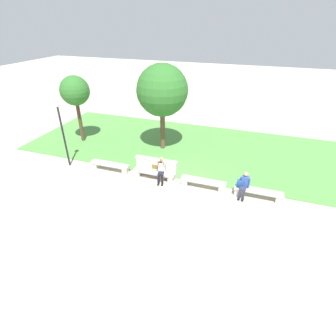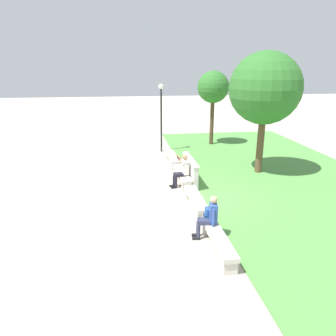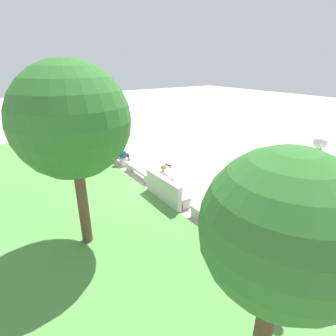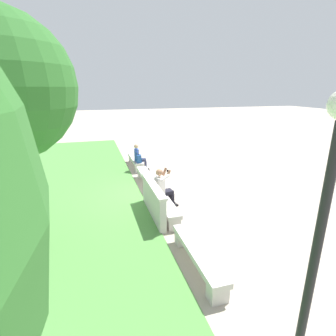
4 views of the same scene
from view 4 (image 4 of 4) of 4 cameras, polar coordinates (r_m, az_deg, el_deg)
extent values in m
plane|color=#B2A593|center=(9.29, -2.99, -6.39)|extent=(80.00, 80.00, 0.00)
cube|color=#518E42|center=(9.40, -30.24, -8.46)|extent=(22.08, 8.00, 0.03)
cube|color=beige|center=(5.82, 6.53, -17.66)|extent=(2.22, 0.40, 0.12)
cube|color=beige|center=(5.30, 10.74, -25.03)|extent=(0.28, 0.34, 0.33)
cube|color=beige|center=(6.66, 3.26, -14.94)|extent=(0.28, 0.34, 0.33)
cube|color=beige|center=(7.97, -0.81, -7.42)|extent=(2.22, 0.40, 0.12)
cube|color=beige|center=(7.28, 1.23, -11.95)|extent=(0.28, 0.34, 0.33)
cube|color=beige|center=(8.89, -2.43, -6.35)|extent=(0.28, 0.34, 0.33)
cube|color=beige|center=(10.35, -4.73, -1.63)|extent=(2.22, 0.40, 0.12)
cube|color=beige|center=(9.57, -3.54, -4.62)|extent=(0.28, 0.34, 0.33)
cube|color=beige|center=(11.29, -5.68, -1.26)|extent=(0.28, 0.34, 0.33)
cube|color=beige|center=(12.82, -7.15, 1.97)|extent=(2.22, 0.40, 0.12)
cube|color=beige|center=(12.00, -6.37, -0.17)|extent=(0.28, 0.34, 0.33)
cube|color=beige|center=(13.77, -7.76, 2.03)|extent=(0.28, 0.34, 0.33)
cube|color=beige|center=(7.86, -3.21, -7.13)|extent=(2.23, 0.18, 0.95)
cube|color=beige|center=(7.67, -3.27, -3.69)|extent=(2.29, 0.24, 0.06)
cube|color=brown|center=(7.84, -2.52, -6.29)|extent=(0.44, 0.02, 0.22)
cube|color=black|center=(8.60, 1.45, -8.17)|extent=(0.15, 0.26, 0.06)
cylinder|color=black|center=(8.48, 1.05, -6.98)|extent=(0.11, 0.11, 0.42)
cube|color=black|center=(8.76, 0.80, -7.68)|extent=(0.15, 0.26, 0.06)
cylinder|color=black|center=(8.64, 0.40, -6.50)|extent=(0.11, 0.11, 0.42)
cube|color=black|center=(8.37, -0.42, -5.29)|extent=(0.38, 0.47, 0.12)
cube|color=silver|center=(8.17, -1.85, -3.76)|extent=(0.38, 0.28, 0.56)
sphere|color=#9E7051|center=(8.03, -1.88, -0.96)|extent=(0.22, 0.22, 0.22)
cylinder|color=silver|center=(7.96, -0.62, -2.12)|extent=(0.15, 0.32, 0.21)
cylinder|color=#9E7051|center=(8.05, 0.05, -1.29)|extent=(0.09, 0.19, 0.27)
cylinder|color=silver|center=(8.28, -1.84, -1.36)|extent=(0.15, 0.32, 0.21)
cylinder|color=#9E7051|center=(8.26, -0.77, -0.81)|extent=(0.13, 0.20, 0.27)
cube|color=black|center=(8.17, 0.01, -0.72)|extent=(0.15, 0.04, 0.08)
cube|color=black|center=(12.21, -4.57, -0.48)|extent=(0.13, 0.23, 0.06)
cylinder|color=#2D334C|center=(12.14, -4.87, 0.45)|extent=(0.10, 0.10, 0.42)
cube|color=black|center=(12.38, -4.64, -0.23)|extent=(0.13, 0.23, 0.06)
cylinder|color=#2D334C|center=(12.31, -4.94, 0.69)|extent=(0.10, 0.10, 0.42)
cube|color=#2D334C|center=(12.15, -5.78, 1.76)|extent=(0.33, 0.43, 0.12)
cube|color=#33519E|center=(12.07, -6.86, 2.90)|extent=(0.34, 0.24, 0.52)
sphere|color=tan|center=(11.98, -6.93, 4.71)|extent=(0.20, 0.20, 0.20)
cylinder|color=#33519E|center=(11.89, -6.72, 2.44)|extent=(0.08, 0.08, 0.48)
cylinder|color=#33519E|center=(12.28, -6.80, 2.90)|extent=(0.08, 0.08, 0.48)
cube|color=#234C8C|center=(11.91, -6.41, 2.03)|extent=(0.28, 0.20, 0.36)
cube|color=navy|center=(11.95, -5.87, 1.73)|extent=(0.20, 0.06, 0.16)
torus|color=black|center=(11.86, -6.44, 2.96)|extent=(0.10, 0.02, 0.10)
cylinder|color=brown|center=(6.78, -29.91, -5.08)|extent=(0.30, 0.30, 2.80)
cylinder|color=black|center=(3.48, 28.70, -20.19)|extent=(0.10, 0.10, 3.41)
camera|label=1|loc=(17.59, 34.91, 26.57)|focal=28.00mm
camera|label=2|loc=(19.99, -4.32, 19.75)|focal=35.00mm
camera|label=3|loc=(3.72, -122.88, 13.25)|focal=28.00mm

